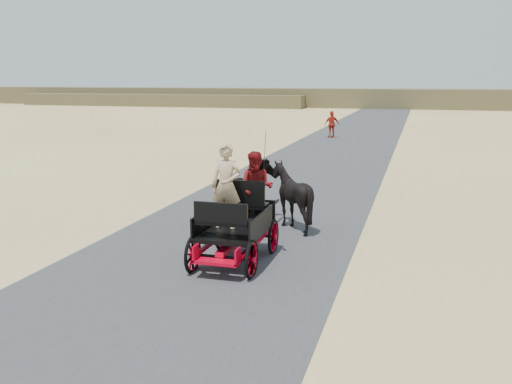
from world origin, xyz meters
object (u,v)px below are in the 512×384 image
(horse_right, at_px, (292,196))
(horse_left, at_px, (251,194))
(pedestrian, at_px, (332,124))
(carriage, at_px, (235,245))

(horse_right, bearing_deg, horse_left, 0.00)
(horse_left, distance_m, horse_right, 1.10)
(horse_right, distance_m, pedestrian, 22.93)
(carriage, relative_size, pedestrian, 1.39)
(horse_left, distance_m, pedestrian, 22.83)
(horse_right, bearing_deg, carriage, 79.61)
(horse_left, xyz_separation_m, horse_right, (1.10, 0.00, 0.00))
(pedestrian, bearing_deg, horse_right, 62.38)
(horse_left, height_order, pedestrian, pedestrian)
(carriage, distance_m, pedestrian, 25.87)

